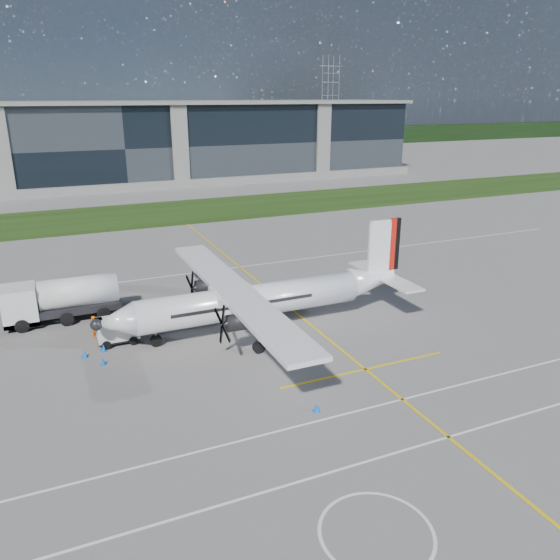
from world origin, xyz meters
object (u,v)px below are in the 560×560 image
(safety_cone_fwd, at_px, (84,354))
(ground_crew_person, at_px, (95,326))
(fuel_tanker_truck, at_px, (53,301))
(baggage_tug, at_px, (118,330))
(turboprop_aircraft, at_px, (262,281))
(safety_cone_nose_port, at_px, (103,361))
(pylon_east, at_px, (330,100))
(safety_cone_portwing, at_px, (316,407))
(safety_cone_nose_stbd, at_px, (104,348))

(safety_cone_fwd, bearing_deg, ground_crew_person, 69.58)
(fuel_tanker_truck, height_order, safety_cone_fwd, fuel_tanker_truck)
(baggage_tug, bearing_deg, safety_cone_fwd, -148.21)
(turboprop_aircraft, height_order, baggage_tug, turboprop_aircraft)
(fuel_tanker_truck, relative_size, baggage_tug, 2.93)
(safety_cone_fwd, bearing_deg, safety_cone_nose_port, -56.94)
(turboprop_aircraft, xyz_separation_m, fuel_tanker_truck, (-14.26, 7.66, -2.05))
(turboprop_aircraft, relative_size, baggage_tug, 8.13)
(pylon_east, distance_m, turboprop_aircraft, 170.68)
(fuel_tanker_truck, bearing_deg, safety_cone_fwd, -78.57)
(baggage_tug, xyz_separation_m, safety_cone_portwing, (8.80, -13.64, -0.67))
(pylon_east, xyz_separation_m, baggage_tug, (-95.95, -145.47, -14.08))
(safety_cone_portwing, xyz_separation_m, safety_cone_fwd, (-11.25, 12.13, 0.00))
(safety_cone_portwing, relative_size, safety_cone_fwd, 1.00)
(ground_crew_person, relative_size, safety_cone_nose_stbd, 4.05)
(ground_crew_person, distance_m, safety_cone_fwd, 3.08)
(turboprop_aircraft, height_order, safety_cone_fwd, turboprop_aircraft)
(ground_crew_person, relative_size, safety_cone_portwing, 4.05)
(pylon_east, relative_size, safety_cone_nose_port, 60.00)
(baggage_tug, height_order, safety_cone_nose_stbd, baggage_tug)
(pylon_east, relative_size, baggage_tug, 9.81)
(fuel_tanker_truck, xyz_separation_m, baggage_tug, (3.94, -5.91, -0.76))
(safety_cone_nose_stbd, bearing_deg, fuel_tanker_truck, 111.85)
(pylon_east, height_order, fuel_tanker_truck, pylon_east)
(fuel_tanker_truck, bearing_deg, ground_crew_person, -61.18)
(ground_crew_person, bearing_deg, baggage_tug, -99.90)
(fuel_tanker_truck, xyz_separation_m, safety_cone_nose_stbd, (2.79, -6.96, -1.43))
(fuel_tanker_truck, bearing_deg, safety_cone_nose_port, -74.36)
(fuel_tanker_truck, bearing_deg, safety_cone_nose_stbd, -68.15)
(pylon_east, distance_m, safety_cone_fwd, 177.49)
(turboprop_aircraft, xyz_separation_m, safety_cone_portwing, (-1.51, -11.89, -3.48))
(safety_cone_portwing, bearing_deg, safety_cone_nose_stbd, 128.32)
(fuel_tanker_truck, height_order, ground_crew_person, fuel_tanker_truck)
(pylon_east, bearing_deg, turboprop_aircraft, -120.18)
(ground_crew_person, height_order, safety_cone_nose_stbd, ground_crew_person)
(fuel_tanker_truck, relative_size, safety_cone_nose_port, 17.93)
(safety_cone_nose_stbd, xyz_separation_m, safety_cone_fwd, (-1.29, -0.47, 0.00))
(baggage_tug, relative_size, safety_cone_fwd, 6.12)
(safety_cone_fwd, relative_size, safety_cone_nose_port, 1.00)
(safety_cone_portwing, bearing_deg, safety_cone_fwd, 132.83)
(turboprop_aircraft, distance_m, safety_cone_portwing, 12.49)
(turboprop_aircraft, bearing_deg, fuel_tanker_truck, 151.75)
(ground_crew_person, xyz_separation_m, safety_cone_nose_stbd, (0.25, -2.33, -0.76))
(turboprop_aircraft, bearing_deg, baggage_tug, 170.39)
(ground_crew_person, bearing_deg, turboprop_aircraft, -71.73)
(safety_cone_portwing, bearing_deg, fuel_tanker_truck, 123.10)
(safety_cone_fwd, bearing_deg, pylon_east, 56.20)
(baggage_tug, relative_size, safety_cone_nose_stbd, 6.12)
(safety_cone_fwd, bearing_deg, fuel_tanker_truck, 101.43)
(baggage_tug, bearing_deg, safety_cone_portwing, -57.16)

